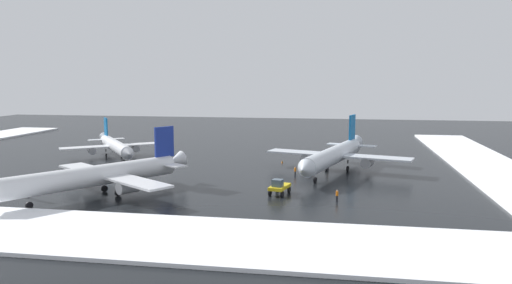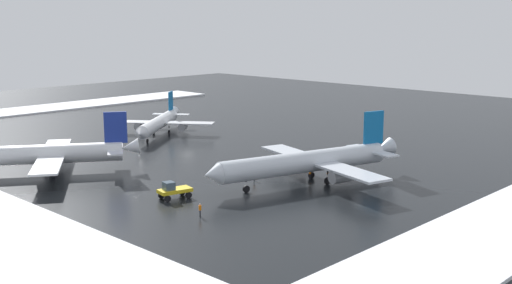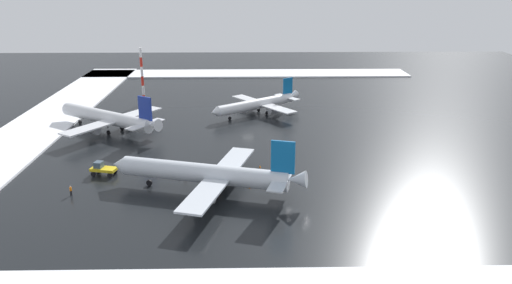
{
  "view_description": "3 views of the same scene",
  "coord_description": "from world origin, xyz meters",
  "px_view_note": "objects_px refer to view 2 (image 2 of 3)",
  "views": [
    {
      "loc": [
        37.88,
        -101.11,
        17.82
      ],
      "look_at": [
        20.93,
        -3.66,
        5.1
      ],
      "focal_mm": 35.0,
      "sensor_mm": 36.0,
      "label": 1
    },
    {
      "loc": [
        96.39,
        -80.55,
        24.65
      ],
      "look_at": [
        18.36,
        0.62,
        2.91
      ],
      "focal_mm": 45.0,
      "sensor_mm": 36.0,
      "label": 2
    },
    {
      "loc": [
        112.98,
        -0.35,
        34.72
      ],
      "look_at": [
        21.21,
        1.47,
        3.66
      ],
      "focal_mm": 35.0,
      "sensor_mm": 36.0,
      "label": 3
    }
  ],
  "objects_px": {
    "airplane_far_rear": "(159,123)",
    "pushback_tug": "(173,190)",
    "airplane_distant_tail": "(309,162)",
    "traffic_cone_near_nose": "(328,172)",
    "ground_crew_beside_wing": "(254,174)",
    "ground_crew_by_nose_gear": "(200,209)",
    "ground_crew_mid_apron": "(310,173)",
    "airplane_parked_portside": "(39,154)",
    "traffic_cone_mid_line": "(292,161)"
  },
  "relations": [
    {
      "from": "airplane_parked_portside",
      "to": "pushback_tug",
      "type": "relative_size",
      "value": 5.77
    },
    {
      "from": "airplane_parked_portside",
      "to": "ground_crew_by_nose_gear",
      "type": "height_order",
      "value": "airplane_parked_portside"
    },
    {
      "from": "pushback_tug",
      "to": "ground_crew_beside_wing",
      "type": "distance_m",
      "value": 15.13
    },
    {
      "from": "airplane_distant_tail",
      "to": "airplane_parked_portside",
      "type": "bearing_deg",
      "value": -37.89
    },
    {
      "from": "airplane_distant_tail",
      "to": "traffic_cone_near_nose",
      "type": "relative_size",
      "value": 60.93
    },
    {
      "from": "traffic_cone_near_nose",
      "to": "ground_crew_by_nose_gear",
      "type": "bearing_deg",
      "value": -85.33
    },
    {
      "from": "ground_crew_by_nose_gear",
      "to": "airplane_parked_portside",
      "type": "bearing_deg",
      "value": 136.02
    },
    {
      "from": "airplane_far_rear",
      "to": "airplane_parked_portside",
      "type": "distance_m",
      "value": 37.54
    },
    {
      "from": "ground_crew_beside_wing",
      "to": "ground_crew_mid_apron",
      "type": "bearing_deg",
      "value": -165.15
    },
    {
      "from": "ground_crew_beside_wing",
      "to": "airplane_distant_tail",
      "type": "bearing_deg",
      "value": 179.83
    },
    {
      "from": "ground_crew_mid_apron",
      "to": "airplane_parked_portside",
      "type": "bearing_deg",
      "value": 137.2
    },
    {
      "from": "airplane_parked_portside",
      "to": "ground_crew_beside_wing",
      "type": "distance_m",
      "value": 34.8
    },
    {
      "from": "airplane_far_rear",
      "to": "traffic_cone_near_nose",
      "type": "height_order",
      "value": "airplane_far_rear"
    },
    {
      "from": "pushback_tug",
      "to": "airplane_distant_tail",
      "type": "bearing_deg",
      "value": 170.65
    },
    {
      "from": "pushback_tug",
      "to": "ground_crew_by_nose_gear",
      "type": "bearing_deg",
      "value": 84.97
    },
    {
      "from": "airplane_distant_tail",
      "to": "traffic_cone_mid_line",
      "type": "height_order",
      "value": "airplane_distant_tail"
    },
    {
      "from": "airplane_parked_portside",
      "to": "ground_crew_beside_wing",
      "type": "relative_size",
      "value": 16.77
    },
    {
      "from": "ground_crew_mid_apron",
      "to": "ground_crew_beside_wing",
      "type": "bearing_deg",
      "value": 146.96
    },
    {
      "from": "airplane_distant_tail",
      "to": "traffic_cone_near_nose",
      "type": "xyz_separation_m",
      "value": [
        -1.57,
        6.88,
        -3.07
      ]
    },
    {
      "from": "airplane_far_rear",
      "to": "ground_crew_by_nose_gear",
      "type": "bearing_deg",
      "value": 20.43
    },
    {
      "from": "airplane_distant_tail",
      "to": "ground_crew_beside_wing",
      "type": "height_order",
      "value": "airplane_distant_tail"
    },
    {
      "from": "pushback_tug",
      "to": "airplane_far_rear",
      "type": "bearing_deg",
      "value": -112.8
    },
    {
      "from": "airplane_far_rear",
      "to": "ground_crew_beside_wing",
      "type": "relative_size",
      "value": 13.87
    },
    {
      "from": "ground_crew_by_nose_gear",
      "to": "ground_crew_mid_apron",
      "type": "relative_size",
      "value": 1.0
    },
    {
      "from": "ground_crew_by_nose_gear",
      "to": "ground_crew_mid_apron",
      "type": "distance_m",
      "value": 24.57
    },
    {
      "from": "ground_crew_beside_wing",
      "to": "airplane_parked_portside",
      "type": "bearing_deg",
      "value": 2.66
    },
    {
      "from": "pushback_tug",
      "to": "traffic_cone_mid_line",
      "type": "bearing_deg",
      "value": -161.39
    },
    {
      "from": "airplane_far_rear",
      "to": "pushback_tug",
      "type": "relative_size",
      "value": 4.77
    },
    {
      "from": "airplane_distant_tail",
      "to": "airplane_far_rear",
      "type": "distance_m",
      "value": 49.71
    },
    {
      "from": "airplane_far_rear",
      "to": "ground_crew_by_nose_gear",
      "type": "distance_m",
      "value": 59.06
    },
    {
      "from": "ground_crew_by_nose_gear",
      "to": "traffic_cone_near_nose",
      "type": "xyz_separation_m",
      "value": [
        -2.41,
        29.47,
        -0.7
      ]
    },
    {
      "from": "pushback_tug",
      "to": "ground_crew_beside_wing",
      "type": "height_order",
      "value": "pushback_tug"
    },
    {
      "from": "airplane_distant_tail",
      "to": "pushback_tug",
      "type": "height_order",
      "value": "airplane_distant_tail"
    },
    {
      "from": "traffic_cone_near_nose",
      "to": "airplane_distant_tail",
      "type": "bearing_deg",
      "value": -77.15
    },
    {
      "from": "airplane_far_rear",
      "to": "pushback_tug",
      "type": "bearing_deg",
      "value": 17.68
    },
    {
      "from": "pushback_tug",
      "to": "traffic_cone_near_nose",
      "type": "xyz_separation_m",
      "value": [
        6.43,
        26.64,
        -1.01
      ]
    },
    {
      "from": "ground_crew_by_nose_gear",
      "to": "traffic_cone_near_nose",
      "type": "distance_m",
      "value": 29.57
    },
    {
      "from": "airplane_parked_portside",
      "to": "traffic_cone_near_nose",
      "type": "bearing_deg",
      "value": 168.5
    },
    {
      "from": "airplane_distant_tail",
      "to": "airplane_parked_portside",
      "type": "distance_m",
      "value": 43.1
    },
    {
      "from": "airplane_far_rear",
      "to": "ground_crew_mid_apron",
      "type": "distance_m",
      "value": 48.2
    },
    {
      "from": "traffic_cone_near_nose",
      "to": "traffic_cone_mid_line",
      "type": "relative_size",
      "value": 1.0
    },
    {
      "from": "airplane_far_rear",
      "to": "ground_crew_mid_apron",
      "type": "xyz_separation_m",
      "value": [
        47.59,
        -7.44,
        -1.77
      ]
    },
    {
      "from": "airplane_far_rear",
      "to": "pushback_tug",
      "type": "distance_m",
      "value": 50.15
    },
    {
      "from": "airplane_parked_portside",
      "to": "pushback_tug",
      "type": "xyz_separation_m",
      "value": [
        26.76,
        5.7,
        -1.94
      ]
    },
    {
      "from": "airplane_distant_tail",
      "to": "traffic_cone_mid_line",
      "type": "relative_size",
      "value": 60.93
    },
    {
      "from": "traffic_cone_mid_line",
      "to": "ground_crew_by_nose_gear",
      "type": "bearing_deg",
      "value": -69.42
    },
    {
      "from": "airplane_far_rear",
      "to": "ground_crew_by_nose_gear",
      "type": "relative_size",
      "value": 13.87
    },
    {
      "from": "ground_crew_mid_apron",
      "to": "ground_crew_beside_wing",
      "type": "height_order",
      "value": "same"
    },
    {
      "from": "ground_crew_by_nose_gear",
      "to": "ground_crew_beside_wing",
      "type": "height_order",
      "value": "same"
    },
    {
      "from": "pushback_tug",
      "to": "ground_crew_mid_apron",
      "type": "bearing_deg",
      "value": 175.32
    }
  ]
}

